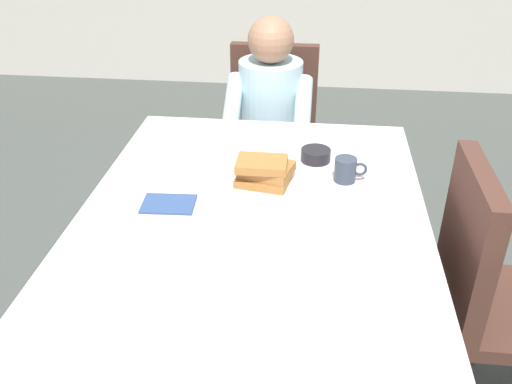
% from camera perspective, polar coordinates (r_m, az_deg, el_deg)
% --- Properties ---
extents(ground_plane, '(14.00, 14.00, 0.00)m').
position_cam_1_polar(ground_plane, '(2.26, -0.33, -18.34)').
color(ground_plane, '#474C47').
extents(dining_table_main, '(1.12, 1.52, 0.74)m').
position_cam_1_polar(dining_table_main, '(1.82, -0.39, -4.64)').
color(dining_table_main, silver).
rests_on(dining_table_main, ground).
extents(chair_diner, '(0.44, 0.45, 0.93)m').
position_cam_1_polar(chair_diner, '(2.91, 1.63, 6.58)').
color(chair_diner, '#4C2D23').
rests_on(chair_diner, ground).
extents(diner_person, '(0.40, 0.43, 1.12)m').
position_cam_1_polar(diner_person, '(2.71, 1.38, 7.96)').
color(diner_person, silver).
rests_on(diner_person, ground).
extents(chair_right_side, '(0.45, 0.44, 0.93)m').
position_cam_1_polar(chair_right_side, '(1.98, 22.68, -8.60)').
color(chair_right_side, '#4C2D23').
rests_on(chair_right_side, ground).
extents(plate_breakfast, '(0.28, 0.28, 0.02)m').
position_cam_1_polar(plate_breakfast, '(1.92, 0.61, 0.81)').
color(plate_breakfast, white).
rests_on(plate_breakfast, dining_table_main).
extents(breakfast_stack, '(0.20, 0.18, 0.09)m').
position_cam_1_polar(breakfast_stack, '(1.89, 0.83, 2.13)').
color(breakfast_stack, '#A36B33').
rests_on(breakfast_stack, plate_breakfast).
extents(cup_coffee, '(0.11, 0.08, 0.08)m').
position_cam_1_polar(cup_coffee, '(1.97, 9.10, 2.25)').
color(cup_coffee, '#333D4C').
rests_on(cup_coffee, dining_table_main).
extents(bowl_butter, '(0.11, 0.11, 0.04)m').
position_cam_1_polar(bowl_butter, '(2.10, 6.06, 3.75)').
color(bowl_butter, black).
rests_on(bowl_butter, dining_table_main).
extents(syrup_pitcher, '(0.08, 0.08, 0.07)m').
position_cam_1_polar(syrup_pitcher, '(2.06, -5.21, 3.71)').
color(syrup_pitcher, silver).
rests_on(syrup_pitcher, dining_table_main).
extents(fork_left_of_plate, '(0.02, 0.18, 0.00)m').
position_cam_1_polar(fork_left_of_plate, '(1.93, -5.06, 0.68)').
color(fork_left_of_plate, silver).
rests_on(fork_left_of_plate, dining_table_main).
extents(knife_right_of_plate, '(0.02, 0.20, 0.00)m').
position_cam_1_polar(knife_right_of_plate, '(1.90, 6.25, 0.05)').
color(knife_right_of_plate, silver).
rests_on(knife_right_of_plate, dining_table_main).
extents(spoon_near_edge, '(0.15, 0.04, 0.00)m').
position_cam_1_polar(spoon_near_edge, '(1.63, -0.56, -5.48)').
color(spoon_near_edge, silver).
rests_on(spoon_near_edge, dining_table_main).
extents(napkin_folded, '(0.18, 0.13, 0.01)m').
position_cam_1_polar(napkin_folded, '(1.84, -8.84, -1.20)').
color(napkin_folded, '#334C7F').
rests_on(napkin_folded, dining_table_main).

